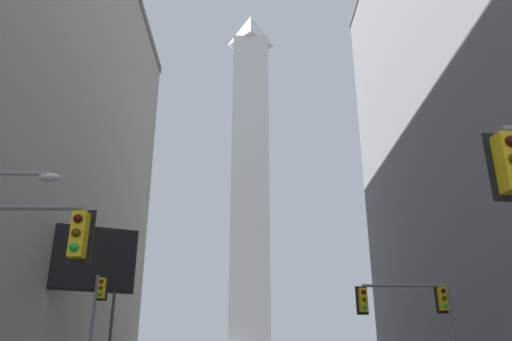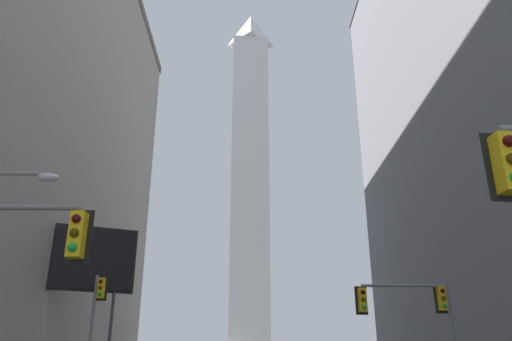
{
  "view_description": "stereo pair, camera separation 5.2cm",
  "coord_description": "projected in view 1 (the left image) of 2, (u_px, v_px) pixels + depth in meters",
  "views": [
    {
      "loc": [
        -0.42,
        -1.96,
        1.6
      ],
      "look_at": [
        0.79,
        67.9,
        29.06
      ],
      "focal_mm": 35.0,
      "sensor_mm": 36.0,
      "label": 1
    },
    {
      "loc": [
        -0.37,
        -1.96,
        1.6
      ],
      "look_at": [
        0.79,
        67.9,
        29.06
      ],
      "focal_mm": 35.0,
      "sensor_mm": 36.0,
      "label": 2
    }
  ],
  "objects": [
    {
      "name": "traffic_light_mid_right",
      "position": [
        419.0,
        311.0,
        23.37
      ],
      "size": [
        4.58,
        0.52,
        5.28
      ],
      "color": "slate",
      "rests_on": "ground_plane"
    },
    {
      "name": "traffic_light_mid_left",
      "position": [
        96.0,
        316.0,
        26.94
      ],
      "size": [
        0.79,
        0.51,
        6.31
      ],
      "color": "slate",
      "rests_on": "ground_plane"
    },
    {
      "name": "obelisk",
      "position": [
        250.0,
        177.0,
        100.41
      ],
      "size": [
        9.29,
        9.29,
        76.82
      ],
      "color": "silver",
      "rests_on": "ground_plane"
    },
    {
      "name": "billboard_sign",
      "position": [
        78.0,
        261.0,
        28.97
      ],
      "size": [
        6.18,
        2.59,
        9.43
      ],
      "color": "#3F3F42",
      "rests_on": "ground_plane"
    }
  ]
}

